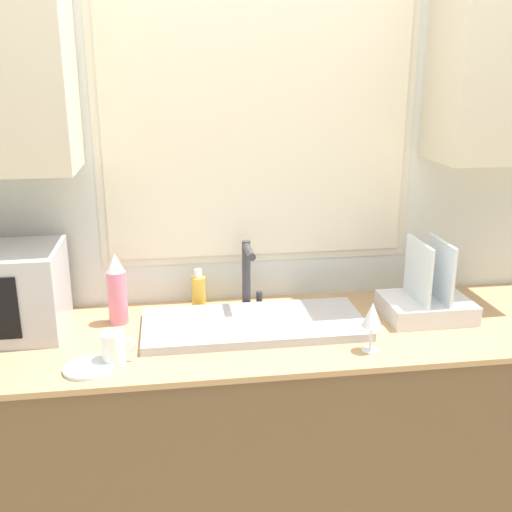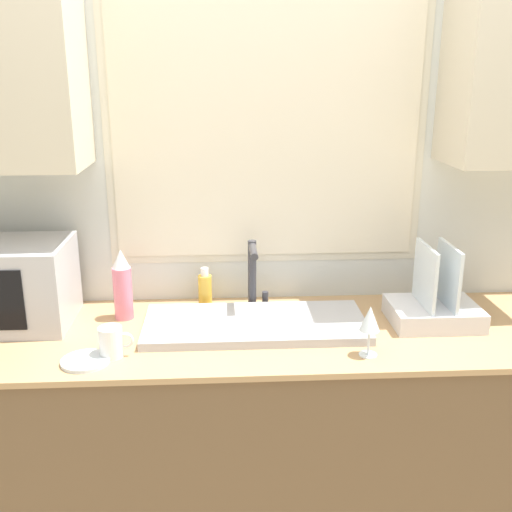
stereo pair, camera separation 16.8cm
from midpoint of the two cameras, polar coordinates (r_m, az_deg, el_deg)
countertop at (r=2.33m, az=-0.79°, el=-17.38°), size 2.47×0.66×0.92m
wall_back at (r=2.26m, az=-1.95°, el=7.48°), size 6.00×0.38×2.60m
sink_basin at (r=2.11m, az=-2.49°, el=-6.54°), size 0.77×0.34×0.03m
faucet at (r=2.23m, az=-2.91°, el=-1.40°), size 0.08×0.17×0.26m
dish_rack at (r=2.25m, az=13.89°, el=-4.22°), size 0.31×0.24×0.29m
spray_bottle at (r=2.19m, az=-15.27°, el=-3.16°), size 0.07×0.07×0.26m
soap_bottle at (r=2.29m, az=-7.58°, el=-3.34°), size 0.05×0.05×0.15m
mug_near_sink at (r=1.93m, az=-15.84°, el=-8.44°), size 0.11×0.07×0.10m
wine_glass at (r=1.92m, az=8.56°, el=-5.72°), size 0.06×0.06×0.17m
small_plate at (r=1.93m, az=-18.16°, el=-10.16°), size 0.15×0.15×0.01m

